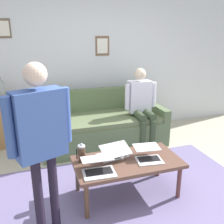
# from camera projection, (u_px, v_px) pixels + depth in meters

# --- Properties ---
(ground_plane) EXTENTS (7.68, 7.68, 0.00)m
(ground_plane) POSITION_uv_depth(u_px,v_px,m) (135.00, 195.00, 3.00)
(ground_plane) COLOR #B1A993
(area_rug) EXTENTS (3.08, 2.05, 0.01)m
(area_rug) POSITION_uv_depth(u_px,v_px,m) (130.00, 198.00, 2.93)
(area_rug) COLOR slate
(area_rug) RESTS_ON ground_plane
(back_wall) EXTENTS (7.04, 0.11, 2.70)m
(back_wall) POSITION_uv_depth(u_px,v_px,m) (89.00, 60.00, 4.57)
(back_wall) COLOR silver
(back_wall) RESTS_ON ground_plane
(couch) EXTENTS (2.04, 0.93, 0.88)m
(couch) POSITION_uv_depth(u_px,v_px,m) (102.00, 126.00, 4.32)
(couch) COLOR #576B45
(couch) RESTS_ON ground_plane
(coffee_table) EXTENTS (1.21, 0.63, 0.45)m
(coffee_table) POSITION_uv_depth(u_px,v_px,m) (127.00, 164.00, 2.90)
(coffee_table) COLOR brown
(coffee_table) RESTS_ON ground_plane
(laptop_left) EXTENTS (0.38, 0.35, 0.16)m
(laptop_left) POSITION_uv_depth(u_px,v_px,m) (114.00, 153.00, 2.95)
(laptop_left) COLOR silver
(laptop_left) RESTS_ON coffee_table
(laptop_center) EXTENTS (0.33, 0.37, 0.12)m
(laptop_center) POSITION_uv_depth(u_px,v_px,m) (148.00, 155.00, 2.90)
(laptop_center) COLOR silver
(laptop_center) RESTS_ON coffee_table
(laptop_right) EXTENTS (0.36, 0.35, 0.14)m
(laptop_right) POSITION_uv_depth(u_px,v_px,m) (98.00, 168.00, 2.64)
(laptop_right) COLOR silver
(laptop_right) RESTS_ON coffee_table
(french_press) EXTENTS (0.10, 0.08, 0.23)m
(french_press) POSITION_uv_depth(u_px,v_px,m) (82.00, 153.00, 2.83)
(french_press) COLOR #4C3323
(french_press) RESTS_ON coffee_table
(side_shelf) EXTENTS (0.42, 0.32, 0.86)m
(side_shelf) POSITION_uv_depth(u_px,v_px,m) (6.00, 121.00, 4.17)
(side_shelf) COLOR olive
(side_shelf) RESTS_ON ground_plane
(flower_vase) EXTENTS (0.10, 0.11, 0.48)m
(flower_vase) POSITION_uv_depth(u_px,v_px,m) (1.00, 87.00, 3.99)
(flower_vase) COLOR #8E9A98
(flower_vase) RESTS_ON side_shelf
(person_standing) EXTENTS (0.57, 0.31, 1.63)m
(person_standing) POSITION_uv_depth(u_px,v_px,m) (41.00, 133.00, 2.12)
(person_standing) COLOR #221B2B
(person_standing) RESTS_ON ground_plane
(person_seated) EXTENTS (0.55, 0.51, 1.28)m
(person_seated) POSITION_uv_depth(u_px,v_px,m) (141.00, 102.00, 4.17)
(person_seated) COLOR #37462E
(person_seated) RESTS_ON ground_plane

